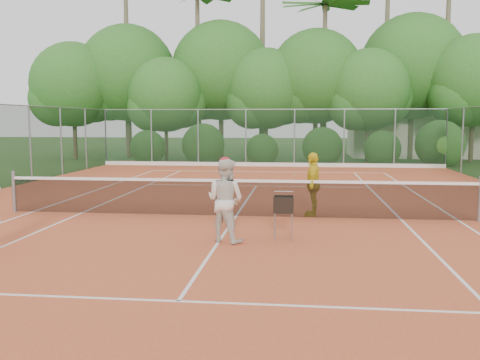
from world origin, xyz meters
name	(u,v)px	position (x,y,z in m)	size (l,w,h in m)	color
ground	(236,218)	(0.00, 0.00, 0.00)	(120.00, 120.00, 0.00)	#264819
clay_court	(236,217)	(0.00, 0.00, 0.01)	(18.00, 36.00, 0.02)	#CA572E
club_building	(411,134)	(9.00, 24.00, 1.50)	(8.00, 5.00, 3.00)	beige
tennis_net	(236,197)	(0.00, 0.00, 0.53)	(11.97, 0.10, 1.10)	gray
player_center_grp	(225,200)	(0.13, -2.76, 0.87)	(1.01, 0.92, 1.72)	silver
player_yellow	(313,184)	(1.95, 0.38, 0.84)	(0.96, 0.40, 1.63)	yellow
ball_hopper	(284,205)	(1.29, -2.42, 0.73)	(0.39, 0.39, 0.89)	gray
stray_ball_a	(257,172)	(-0.40, 11.34, 0.05)	(0.07, 0.07, 0.07)	yellow
stray_ball_b	(294,175)	(1.35, 10.12, 0.05)	(0.07, 0.07, 0.07)	#B3D631
stray_ball_c	(280,173)	(0.69, 11.00, 0.05)	(0.07, 0.07, 0.07)	yellow
court_markings	(236,217)	(0.00, 0.00, 0.02)	(11.03, 23.83, 0.01)	white
fence_back	(270,138)	(0.00, 15.00, 1.52)	(18.07, 0.07, 3.00)	#19381E
tropical_treeline	(299,77)	(1.43, 20.22, 5.11)	(32.10, 8.49, 15.03)	brown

